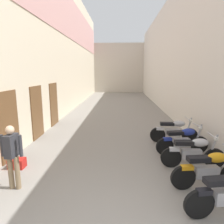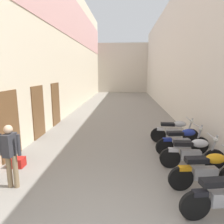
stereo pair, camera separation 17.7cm
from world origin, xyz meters
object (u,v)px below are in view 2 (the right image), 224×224
Objects in this scene: motorcycle_third at (193,152)px; motorcycle_second at (207,170)px; motorcycle_fourth at (183,141)px; pedestrian_by_doorway at (10,152)px; plastic_crate at (17,162)px; motorcycle_fifth at (175,131)px.

motorcycle_second is at bearing -90.00° from motorcycle_third.
motorcycle_fourth is (-0.00, 1.01, 0.00)m from motorcycle_third.
pedestrian_by_doorway is 3.57× the size of plastic_crate.
motorcycle_second is at bearing -90.00° from motorcycle_fifth.
motorcycle_fourth is at bearing -90.01° from motorcycle_fifth.
motorcycle_fifth is at bearing 90.00° from motorcycle_second.
motorcycle_fourth is (-0.00, 2.08, 0.00)m from motorcycle_second.
motorcycle_fourth is at bearing 90.01° from motorcycle_third.
pedestrian_by_doorway is at bearing -177.45° from motorcycle_second.
motorcycle_fourth is 5.21m from pedestrian_by_doorway.
pedestrian_by_doorway is at bearing -164.74° from motorcycle_third.
motorcycle_third is 1.01m from motorcycle_fourth.
motorcycle_second is 1.00× the size of motorcycle_fifth.
motorcycle_third and motorcycle_fifth have the same top height.
plastic_crate is at bearing 114.99° from pedestrian_by_doorway.
motorcycle_fourth and motorcycle_fifth have the same top height.
motorcycle_third is 2.16m from motorcycle_fifth.
motorcycle_second and motorcycle_fifth have the same top height.
plastic_crate is (-5.15, 0.84, -0.36)m from motorcycle_second.
motorcycle_second is at bearing -9.27° from plastic_crate.
motorcycle_second is 1.00× the size of motorcycle_third.
pedestrian_by_doorway is (-4.66, -2.28, 0.42)m from motorcycle_fourth.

